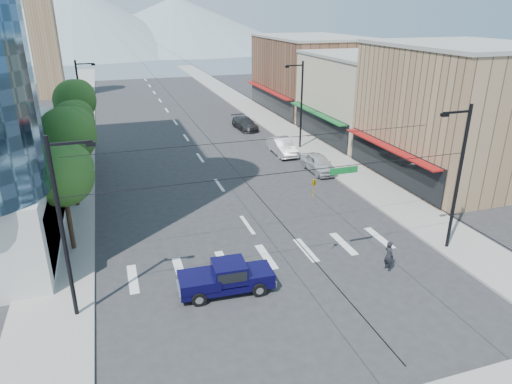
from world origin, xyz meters
TOP-DOWN VIEW (x-y plane):
  - ground at (0.00, 0.00)m, footprint 160.00×160.00m
  - sidewalk_left at (-12.00, 40.00)m, footprint 4.00×120.00m
  - sidewalk_right at (12.00, 40.00)m, footprint 4.00×120.00m
  - shop_near at (20.00, 10.00)m, footprint 12.00×14.00m
  - shop_mid at (20.00, 24.00)m, footprint 12.00×14.00m
  - shop_far at (20.00, 40.00)m, footprint 12.00×18.00m
  - clock_tower at (-16.50, 62.00)m, footprint 4.80×4.80m
  - mountain_left at (-15.00, 150.00)m, footprint 80.00×80.00m
  - mountain_right at (20.00, 160.00)m, footprint 90.00×90.00m
  - tree_near at (-11.07, 6.10)m, footprint 3.65×3.64m
  - tree_midnear at (-11.07, 13.10)m, footprint 4.09×4.09m
  - tree_midfar at (-11.07, 20.10)m, footprint 3.65×3.64m
  - tree_far at (-11.07, 27.10)m, footprint 4.09×4.09m
  - signal_rig at (0.19, -1.00)m, footprint 21.80×0.20m
  - lamp_pole_nw at (-10.67, 30.00)m, footprint 2.00×0.25m
  - lamp_pole_ne at (10.67, 22.00)m, footprint 2.00×0.25m
  - pickup_truck at (-3.42, -1.25)m, footprint 5.09×2.16m
  - pedestrian at (5.91, -2.00)m, footprint 0.49×0.70m
  - parked_car_near at (9.40, 14.53)m, footprint 1.91×4.71m
  - parked_car_mid at (8.20, 20.58)m, footprint 1.83×5.05m
  - parked_car_far at (7.60, 31.70)m, footprint 2.46×5.20m

SIDE VIEW (x-z plane):
  - ground at x=0.00m, z-range 0.00..0.00m
  - sidewalk_left at x=-12.00m, z-range 0.00..0.15m
  - sidewalk_right at x=12.00m, z-range 0.00..0.15m
  - parked_car_far at x=7.60m, z-range 0.00..1.47m
  - parked_car_near at x=9.40m, z-range 0.00..1.60m
  - parked_car_mid at x=8.20m, z-range 0.00..1.66m
  - pickup_truck at x=-3.42m, z-range 0.04..1.73m
  - pedestrian at x=5.91m, z-range 0.00..1.80m
  - shop_mid at x=20.00m, z-range 0.00..9.00m
  - signal_rig at x=0.19m, z-range 0.14..9.14m
  - lamp_pole_nw at x=-10.67m, z-range 0.44..9.44m
  - lamp_pole_ne at x=10.67m, z-range 0.44..9.44m
  - tree_near at x=-11.07m, z-range 1.64..8.34m
  - tree_midfar at x=-11.07m, z-range 1.64..8.34m
  - shop_far at x=20.00m, z-range 0.00..10.00m
  - shop_near at x=20.00m, z-range 0.00..11.00m
  - tree_midnear at x=-11.07m, z-range 1.83..9.35m
  - tree_far at x=-11.07m, z-range 1.83..9.35m
  - mountain_right at x=20.00m, z-range 0.00..18.00m
  - clock_tower at x=-16.50m, z-range 0.44..20.84m
  - mountain_left at x=-15.00m, z-range 0.00..22.00m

